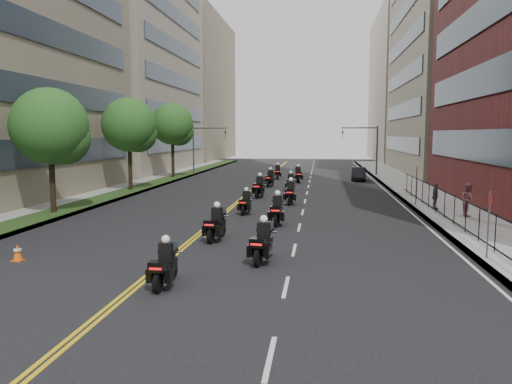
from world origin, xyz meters
TOP-DOWN VIEW (x-y plane):
  - ground at (0.00, 0.00)m, footprint 160.00×160.00m
  - sidewalk_right at (12.00, 25.00)m, footprint 4.00×90.00m
  - sidewalk_left at (-12.00, 25.00)m, footprint 4.00×90.00m
  - grass_strip at (-11.20, 25.00)m, footprint 2.00×90.00m
  - building_right_tan at (21.48, 48.00)m, footprint 15.11×28.00m
  - building_right_far at (21.50, 78.00)m, footprint 15.00×28.00m
  - building_left_mid at (-21.98, 48.00)m, footprint 16.11×28.00m
  - building_left_far at (-22.00, 78.00)m, footprint 16.00×28.00m
  - iron_fence at (11.00, 12.00)m, footprint 0.05×28.00m
  - street_trees at (-11.05, 18.61)m, footprint 4.40×38.40m
  - traffic_signal_right at (9.54, 42.00)m, footprint 4.09×0.20m
  - traffic_signal_left at (-9.54, 42.00)m, footprint 4.09×0.20m
  - motorcycle_0 at (-0.55, -0.41)m, footprint 0.50×2.16m
  - motorcycle_1 at (2.14, 2.94)m, footprint 0.70×2.35m
  - motorcycle_2 at (-0.36, 6.45)m, footprint 0.67×2.34m
  - motorcycle_3 at (2.02, 10.63)m, footprint 0.56×2.44m
  - motorcycle_4 at (-0.14, 13.98)m, footprint 0.54×2.14m
  - motorcycle_5 at (2.26, 18.50)m, footprint 0.57×2.44m
  - motorcycle_6 at (-0.27, 21.76)m, footprint 0.70×2.50m
  - motorcycle_7 at (1.81, 26.05)m, footprint 0.53×2.30m
  - motorcycle_8 at (-0.23, 29.47)m, footprint 0.67×2.37m
  - motorcycle_9 at (2.10, 33.63)m, footprint 0.72×2.43m
  - motorcycle_10 at (-0.20, 37.23)m, footprint 0.57×2.33m
  - parked_sedan at (8.17, 36.72)m, footprint 1.71×4.12m
  - pedestrian_b at (12.45, 13.77)m, footprint 0.76×0.95m
  - pedestrian_c at (11.20, 16.20)m, footprint 0.73×1.01m
  - traffic_cone at (-7.00, 1.94)m, footprint 0.38×0.38m

SIDE VIEW (x-z plane):
  - ground at x=0.00m, z-range 0.00..0.00m
  - sidewalk_right at x=12.00m, z-range 0.00..0.15m
  - sidewalk_left at x=-12.00m, z-range 0.00..0.15m
  - grass_strip at x=-11.20m, z-range 0.15..0.19m
  - traffic_cone at x=-7.00m, z-range -0.01..0.63m
  - motorcycle_4 at x=-0.14m, z-range -0.17..1.41m
  - motorcycle_0 at x=-0.55m, z-range -0.17..1.43m
  - parked_sedan at x=8.17m, z-range 0.00..1.32m
  - motorcycle_7 at x=1.81m, z-range -0.18..1.52m
  - motorcycle_10 at x=-0.20m, z-range -0.18..1.54m
  - motorcycle_2 at x=-0.36m, z-range -0.18..1.55m
  - motorcycle_1 at x=2.14m, z-range -0.18..1.56m
  - motorcycle_8 at x=-0.23m, z-range -0.18..1.57m
  - motorcycle_9 at x=2.10m, z-range -0.19..1.61m
  - motorcycle_5 at x=2.26m, z-range -0.19..1.61m
  - motorcycle_3 at x=2.02m, z-range -0.19..1.61m
  - motorcycle_6 at x=-0.27m, z-range -0.19..1.65m
  - iron_fence at x=11.00m, z-range 0.15..1.65m
  - pedestrian_c at x=11.20m, z-range 0.15..1.75m
  - pedestrian_b at x=12.45m, z-range 0.15..2.02m
  - traffic_signal_right at x=9.54m, z-range 0.90..6.50m
  - traffic_signal_left at x=-9.54m, z-range 0.90..6.50m
  - street_trees at x=-11.05m, z-range 1.14..9.12m
  - building_right_far at x=21.50m, z-range 0.00..26.00m
  - building_left_far at x=-22.00m, z-range 0.00..26.00m
  - building_right_tan at x=21.48m, z-range 0.00..30.00m
  - building_left_mid at x=-21.98m, z-range 0.00..34.00m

